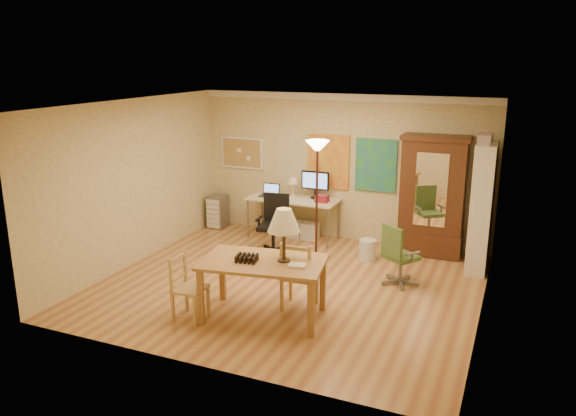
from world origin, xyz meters
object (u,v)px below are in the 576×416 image
at_px(armoire, 432,204).
at_px(office_chair_black, 274,238).
at_px(computer_desk, 296,214).
at_px(office_chair_green, 399,269).
at_px(dining_table, 271,250).
at_px(bookshelf, 482,208).

bearing_deg(armoire, office_chair_black, -158.11).
height_order(computer_desk, office_chair_green, computer_desk).
bearing_deg(dining_table, office_chair_black, 113.52).
xyz_separation_m(office_chair_black, bookshelf, (3.36, 0.57, 0.75)).
xyz_separation_m(dining_table, office_chair_black, (-1.00, 2.30, -0.67)).
bearing_deg(bookshelf, computer_desk, 173.82).
xyz_separation_m(computer_desk, office_chair_black, (-0.03, -0.93, -0.20)).
distance_m(computer_desk, office_chair_green, 2.74).
bearing_deg(armoire, bookshelf, -27.87).
xyz_separation_m(office_chair_black, armoire, (2.52, 1.01, 0.63)).
bearing_deg(computer_desk, office_chair_green, -33.05).
height_order(computer_desk, office_chair_black, computer_desk).
xyz_separation_m(armoire, bookshelf, (0.83, -0.44, 0.12)).
bearing_deg(office_chair_black, office_chair_green, -13.48).
bearing_deg(office_chair_black, dining_table, -66.48).
relative_size(computer_desk, office_chair_green, 1.80).
height_order(dining_table, armoire, armoire).
distance_m(armoire, bookshelf, 0.95).
bearing_deg(armoire, office_chair_green, -97.32).
relative_size(dining_table, bookshelf, 0.83).
bearing_deg(computer_desk, dining_table, -73.29).
xyz_separation_m(dining_table, computer_desk, (-0.97, 3.24, -0.47)).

